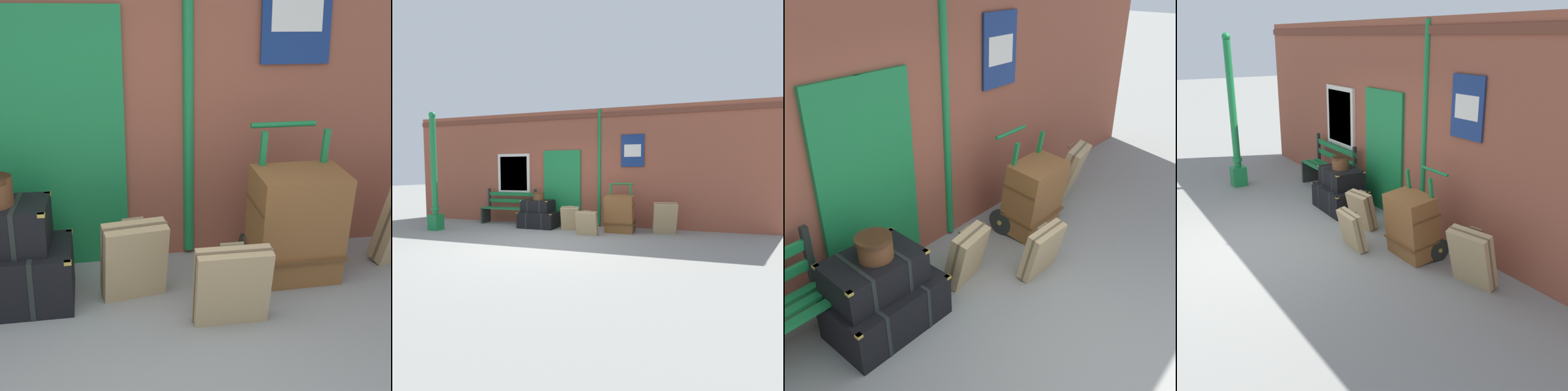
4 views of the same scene
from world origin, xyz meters
The scene contains 12 objects.
ground_plane centered at (0.00, 0.00, 0.00)m, with size 60.00×60.00×0.00m, color gray.
brick_facade centered at (-0.02, 2.60, 1.60)m, with size 10.40×0.35×3.20m.
lamp_post centered at (-3.18, 0.71, 1.14)m, with size 0.28×0.28×3.00m.
platform_bench centered at (-1.90, 2.16, 0.44)m, with size 1.60×0.43×1.01m.
steamer_trunk_base centered at (-0.78, 1.79, 0.21)m, with size 1.02×0.67×0.43m.
steamer_trunk_middle centered at (-0.82, 1.84, 0.58)m, with size 0.84×0.59×0.33m.
round_hatbox centered at (-0.80, 1.82, 0.86)m, with size 0.31×0.31×0.21m.
porters_trolley centered at (1.43, 1.89, 0.27)m, with size 0.71×0.56×1.21m.
large_brown_trunk centered at (1.43, 1.72, 0.46)m, with size 0.70×0.54×0.93m.
suitcase_beige centered at (2.51, 1.84, 0.38)m, with size 0.62×0.50×0.77m.
suitcase_umber centered at (0.16, 1.67, 0.31)m, with size 0.50×0.38×0.62m.
suitcase_slate centered at (0.76, 1.15, 0.29)m, with size 0.52×0.28×0.59m.
Camera 4 is at (6.33, -1.98, 2.94)m, focal length 44.02 mm.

